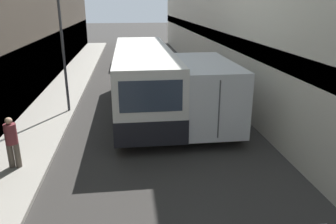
{
  "coord_description": "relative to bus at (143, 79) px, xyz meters",
  "views": [
    {
      "loc": [
        -1.01,
        1.36,
        5.14
      ],
      "look_at": [
        0.28,
        11.8,
        1.6
      ],
      "focal_mm": 35.0,
      "sensor_mm": 36.0,
      "label": 1
    }
  ],
  "objects": [
    {
      "name": "panel_van",
      "position": [
        -0.54,
        12.83,
        -0.51
      ],
      "size": [
        1.88,
        4.62,
        2.02
      ],
      "color": "#BCBCC1",
      "rests_on": "ground_plane"
    },
    {
      "name": "ground_plane",
      "position": [
        0.31,
        -1.85,
        -1.63
      ],
      "size": [
        150.0,
        150.0,
        0.0
      ],
      "primitive_type": "plane",
      "color": "#33302D"
    },
    {
      "name": "sidewalk_left",
      "position": [
        -4.57,
        -1.85,
        -1.56
      ],
      "size": [
        2.36,
        60.0,
        0.14
      ],
      "color": "#9E998E",
      "rests_on": "ground_plane"
    },
    {
      "name": "bus",
      "position": [
        0.0,
        0.0,
        0.0
      ],
      "size": [
        2.59,
        10.46,
        3.08
      ],
      "color": "silver",
      "rests_on": "ground_plane"
    },
    {
      "name": "pedestrian",
      "position": [
        -4.39,
        -5.6,
        -0.59
      ],
      "size": [
        0.39,
        0.37,
        1.67
      ],
      "color": "brown",
      "rests_on": "sidewalk_left"
    },
    {
      "name": "box_truck",
      "position": [
        2.34,
        -1.79,
        -0.09
      ],
      "size": [
        2.36,
        7.08,
        2.85
      ],
      "color": "silver",
      "rests_on": "ground_plane"
    }
  ]
}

